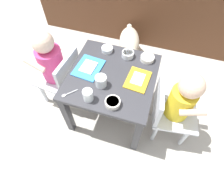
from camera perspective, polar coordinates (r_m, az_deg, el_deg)
ground_plane at (r=1.55m, az=-0.00°, el=-6.16°), size 7.00×7.00×0.00m
dining_table at (r=1.24m, az=-0.00°, el=1.99°), size 0.54×0.54×0.44m
seated_child_left at (r=1.37m, az=-17.54°, el=7.59°), size 0.30×0.30×0.65m
seated_child_right at (r=1.20m, az=19.61°, el=-3.47°), size 0.31×0.31×0.62m
dog at (r=1.76m, az=5.30°, el=13.62°), size 0.27×0.48×0.30m
food_tray_left at (r=1.22m, az=-7.13°, el=6.65°), size 0.18×0.21×0.02m
food_tray_right at (r=1.16m, az=7.83°, el=3.06°), size 0.15×0.19×0.02m
water_cup_left at (r=1.11m, az=-3.35°, el=2.44°), size 0.07×0.07×0.07m
water_cup_right at (r=1.06m, az=-7.27°, el=-1.87°), size 0.06×0.06×0.07m
cereal_bowl_right_side at (r=1.28m, az=10.67°, el=9.36°), size 0.09×0.09×0.03m
veggie_bowl_near at (r=1.28m, az=4.82°, el=10.66°), size 0.08×0.08×0.04m
cereal_bowl_left_side at (r=1.32m, az=-1.47°, el=12.17°), size 0.08×0.08×0.03m
veggie_bowl_far at (r=1.04m, az=0.19°, el=-3.93°), size 0.09×0.09×0.03m
spoon_by_left_tray at (r=1.12m, az=-13.21°, el=-1.27°), size 0.08×0.08×0.01m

